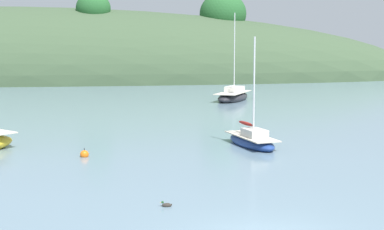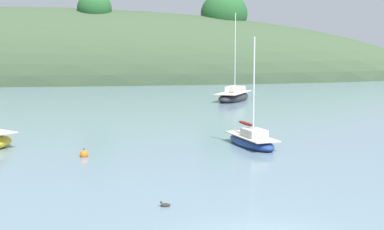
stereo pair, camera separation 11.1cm
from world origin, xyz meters
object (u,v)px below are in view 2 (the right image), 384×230
object	(u,v)px
mooring_buoy_outer	(84,154)
duck_trailing	(165,205)
sailboat_orange_cutter	(234,96)
sailboat_teal_outer	(251,140)

from	to	relation	value
mooring_buoy_outer	duck_trailing	size ratio (longest dim) A/B	1.27
sailboat_orange_cutter	mooring_buoy_outer	xyz separation A→B (m)	(-13.08, -28.66, -0.31)
sailboat_orange_cutter	duck_trailing	size ratio (longest dim) A/B	22.31
mooring_buoy_outer	sailboat_orange_cutter	bearing A→B (deg)	65.47
sailboat_teal_outer	mooring_buoy_outer	size ratio (longest dim) A/B	11.71
sailboat_orange_cutter	duck_trailing	bearing A→B (deg)	-104.04
sailboat_teal_outer	sailboat_orange_cutter	bearing A→B (deg)	81.62
mooring_buoy_outer	duck_trailing	bearing A→B (deg)	-68.18
duck_trailing	sailboat_teal_outer	bearing A→B (deg)	63.72
sailboat_orange_cutter	sailboat_teal_outer	bearing A→B (deg)	-98.38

